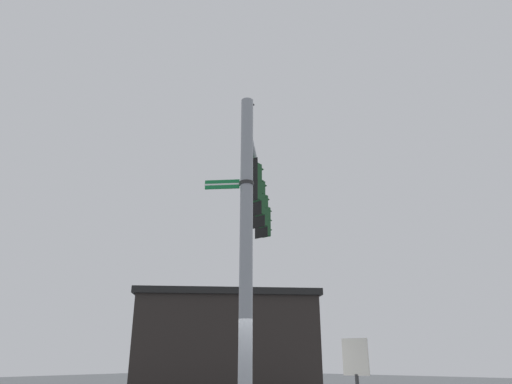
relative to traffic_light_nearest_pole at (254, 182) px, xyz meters
The scene contains 10 objects.
signal_pole 2.86m from the traffic_light_nearest_pole, 57.45° to the right, with size 0.30×0.30×7.82m, color gray.
mast_arm 1.66m from the traffic_light_nearest_pole, 123.39° to the left, with size 0.17×0.17×6.21m, color gray.
traffic_light_nearest_pole is the anchor object (origin of this frame).
traffic_light_mid_inner 1.29m from the traffic_light_nearest_pole, 122.95° to the left, with size 0.54×0.49×1.31m.
traffic_light_mid_outer 2.58m from the traffic_light_nearest_pole, 122.95° to the left, with size 0.54×0.49×1.31m.
traffic_light_arm_end 3.87m from the traffic_light_nearest_pole, 122.95° to the left, with size 0.54×0.49×1.31m.
street_name_sign 1.79m from the traffic_light_nearest_pole, 65.20° to the right, with size 1.01×0.73×0.22m.
bird_flying 3.48m from the traffic_light_nearest_pole, 136.03° to the left, with size 0.42×0.29×0.09m.
storefront_building 12.46m from the traffic_light_nearest_pole, 135.22° to the left, with size 10.59×10.57×4.65m.
historical_marker 5.44m from the traffic_light_nearest_pole, 10.99° to the left, with size 0.60×0.08×2.13m.
Camera 1 is at (6.27, -7.60, 1.74)m, focal length 31.60 mm.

